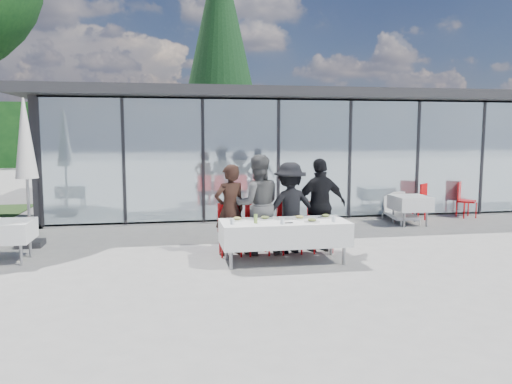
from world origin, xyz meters
TOP-DOWN VIEW (x-y plane):
  - ground at (0.00, 0.00)m, footprint 90.00×90.00m
  - pavilion at (2.00, 8.16)m, footprint 14.80×8.80m
  - treeline at (-2.00, 28.00)m, footprint 62.50×2.00m
  - dining_table at (0.22, -0.08)m, footprint 2.26×0.96m
  - diner_a at (-0.66, 0.63)m, footprint 0.80×0.80m
  - diner_chair_a at (-0.66, 0.67)m, footprint 0.44×0.44m
  - diner_b at (-0.13, 0.63)m, footprint 0.95×0.95m
  - diner_chair_b at (-0.13, 0.67)m, footprint 0.44×0.44m
  - diner_c at (0.50, 0.63)m, footprint 1.24×1.24m
  - diner_chair_c at (0.50, 0.67)m, footprint 0.44×0.44m
  - diner_d at (1.12, 0.63)m, footprint 1.22×1.22m
  - diner_chair_d at (1.12, 0.67)m, footprint 0.44×0.44m
  - plate_a at (-0.59, 0.11)m, footprint 0.28×0.28m
  - plate_b at (-0.09, 0.12)m, footprint 0.28×0.28m
  - plate_c at (0.54, 0.06)m, footprint 0.28×0.28m
  - plate_d at (1.06, 0.12)m, footprint 0.28×0.28m
  - plate_extra at (0.68, -0.28)m, footprint 0.28×0.28m
  - juice_bottle at (-0.32, -0.22)m, footprint 0.06×0.06m
  - drinking_glasses at (0.14, -0.33)m, footprint 1.85×0.21m
  - folded_eyeglasses at (0.25, -0.32)m, footprint 0.14×0.03m
  - spare_table_left at (-4.65, 0.81)m, footprint 0.86×0.86m
  - spare_table_right at (4.20, 2.95)m, footprint 0.86×0.86m
  - spare_chair_a at (6.20, 3.79)m, footprint 0.62×0.62m
  - spare_chair_b at (4.82, 3.65)m, footprint 0.62×0.62m
  - market_umbrella at (-4.59, 2.05)m, footprint 0.50×0.50m
  - lounger at (4.20, 3.56)m, footprint 0.80×1.41m
  - conifer_tree at (0.50, 13.00)m, footprint 4.00×4.00m

SIDE VIEW (x-z plane):
  - ground at x=0.00m, z-range 0.00..0.00m
  - lounger at x=4.20m, z-range -0.10..0.62m
  - diner_chair_a at x=-0.66m, z-range 0.05..1.03m
  - diner_chair_b at x=-0.13m, z-range 0.05..1.03m
  - diner_chair_c at x=0.50m, z-range 0.05..1.03m
  - diner_chair_d at x=1.12m, z-range 0.05..1.03m
  - spare_chair_a at x=6.20m, z-range 0.05..1.03m
  - spare_chair_b at x=4.82m, z-range 0.05..1.03m
  - dining_table at x=0.22m, z-range 0.16..0.91m
  - spare_table_left at x=-4.65m, z-range 0.18..0.92m
  - spare_table_right at x=4.20m, z-range 0.18..0.92m
  - folded_eyeglasses at x=0.25m, z-range 0.75..0.76m
  - plate_a at x=-0.59m, z-range 0.74..0.81m
  - plate_b at x=-0.09m, z-range 0.74..0.81m
  - plate_c at x=0.54m, z-range 0.74..0.81m
  - plate_d at x=1.06m, z-range 0.74..0.81m
  - plate_extra at x=0.68m, z-range 0.74..0.81m
  - drinking_glasses at x=0.14m, z-range 0.75..0.85m
  - juice_bottle at x=-0.32m, z-range 0.75..0.91m
  - diner_a at x=-0.66m, z-range 0.00..1.73m
  - diner_c at x=0.50m, z-range 0.00..1.75m
  - diner_d at x=1.12m, z-range 0.00..1.82m
  - diner_b at x=-0.13m, z-range 0.00..1.90m
  - market_umbrella at x=-4.59m, z-range 0.49..3.49m
  - pavilion at x=2.00m, z-range 0.43..3.87m
  - treeline at x=-2.00m, z-range 0.00..4.40m
  - conifer_tree at x=0.50m, z-range 0.74..11.24m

